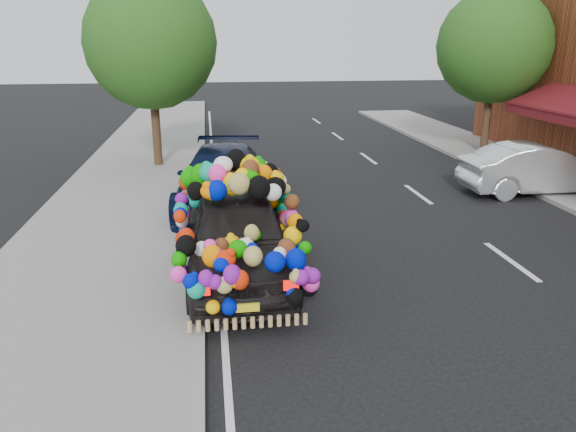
{
  "coord_description": "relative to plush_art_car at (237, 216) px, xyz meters",
  "views": [
    {
      "loc": [
        -2.1,
        -9.4,
        4.09
      ],
      "look_at": [
        -0.66,
        0.77,
        0.87
      ],
      "focal_mm": 35.0,
      "sensor_mm": 36.0,
      "label": 1
    }
  ],
  "objects": [
    {
      "name": "lane_markings",
      "position": [
        5.26,
        -0.09,
        -1.12
      ],
      "size": [
        6.0,
        50.0,
        0.01
      ],
      "primitive_type": null,
      "color": "silver",
      "rests_on": "ground"
    },
    {
      "name": "tree_near_sidewalk",
      "position": [
        -2.14,
        9.41,
        2.89
      ],
      "size": [
        4.2,
        4.2,
        6.13
      ],
      "color": "#332114",
      "rests_on": "ground"
    },
    {
      "name": "tree_far_b",
      "position": [
        9.66,
        9.91,
        2.76
      ],
      "size": [
        4.0,
        4.0,
        5.9
      ],
      "color": "#332114",
      "rests_on": "ground"
    },
    {
      "name": "silver_hatchback",
      "position": [
        8.55,
        4.55,
        -0.44
      ],
      "size": [
        4.22,
        1.5,
        1.39
      ],
      "primitive_type": "imported",
      "rotation": [
        0.0,
        0.0,
        1.56
      ],
      "color": "silver",
      "rests_on": "ground"
    },
    {
      "name": "ground",
      "position": [
        1.66,
        -0.09,
        -1.13
      ],
      "size": [
        100.0,
        100.0,
        0.0
      ],
      "primitive_type": "plane",
      "color": "black",
      "rests_on": "ground"
    },
    {
      "name": "sidewalk",
      "position": [
        -2.64,
        -0.09,
        -1.07
      ],
      "size": [
        4.0,
        60.0,
        0.12
      ],
      "primitive_type": "cube",
      "color": "gray",
      "rests_on": "ground"
    },
    {
      "name": "plush_art_car",
      "position": [
        0.0,
        0.0,
        0.0
      ],
      "size": [
        2.2,
        4.75,
        2.2
      ],
      "rotation": [
        0.0,
        0.0,
        0.0
      ],
      "color": "black",
      "rests_on": "ground"
    },
    {
      "name": "navy_sedan",
      "position": [
        -0.14,
        4.41,
        -0.38
      ],
      "size": [
        2.66,
        5.35,
        1.49
      ],
      "primitive_type": "imported",
      "rotation": [
        0.0,
        0.0,
        -0.11
      ],
      "color": "black",
      "rests_on": "ground"
    },
    {
      "name": "kerb",
      "position": [
        -0.69,
        -0.09,
        -1.06
      ],
      "size": [
        0.15,
        60.0,
        0.13
      ],
      "primitive_type": "cube",
      "color": "gray",
      "rests_on": "ground"
    }
  ]
}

